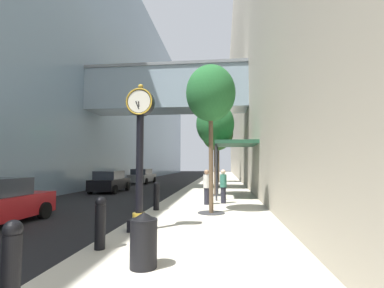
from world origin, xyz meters
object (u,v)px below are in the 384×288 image
(bollard_nearest, at_px, (11,263))
(trash_bin, at_px, (144,239))
(bollard_second, at_px, (100,221))
(pedestrian_walking, at_px, (207,186))
(car_black_far, at_px, (110,182))
(street_tree_far, at_px, (218,136))
(bollard_fourth, at_px, (156,195))
(street_tree_near, at_px, (211,94))
(street_tree_mid_near, at_px, (215,124))
(street_clock, at_px, (140,149))
(pedestrian_by_clock, at_px, (223,185))
(street_tree_mid_far, at_px, (217,132))
(car_grey_near, at_px, (142,176))

(bollard_nearest, height_order, trash_bin, bollard_nearest)
(bollard_second, xyz_separation_m, pedestrian_walking, (2.07, 7.38, 0.27))
(bollard_second, bearing_deg, car_black_far, 112.10)
(street_tree_far, bearing_deg, bollard_fourth, -97.25)
(bollard_fourth, bearing_deg, bollard_second, -90.00)
(street_tree_near, height_order, trash_bin, street_tree_near)
(bollard_second, distance_m, pedestrian_walking, 7.67)
(car_black_far, bearing_deg, street_tree_far, 52.32)
(street_tree_mid_near, height_order, pedestrian_walking, street_tree_mid_near)
(street_tree_far, bearing_deg, street_clock, -95.13)
(street_tree_far, height_order, car_black_far, street_tree_far)
(pedestrian_by_clock, bearing_deg, street_tree_mid_far, 92.83)
(pedestrian_walking, relative_size, car_black_far, 0.42)
(bollard_nearest, relative_size, street_tree_far, 0.18)
(street_tree_near, bearing_deg, street_tree_far, 90.00)
(street_tree_far, height_order, pedestrian_by_clock, street_tree_far)
(bollard_nearest, distance_m, street_tree_mid_near, 14.92)
(bollard_fourth, distance_m, trash_bin, 6.66)
(street_tree_far, relative_size, pedestrian_walking, 3.90)
(trash_bin, height_order, pedestrian_walking, pedestrian_walking)
(bollard_fourth, height_order, street_tree_near, street_tree_near)
(street_clock, height_order, street_tree_near, street_tree_near)
(car_black_far, bearing_deg, pedestrian_walking, -40.19)
(street_tree_near, relative_size, pedestrian_by_clock, 3.59)
(bollard_second, distance_m, street_tree_mid_far, 18.49)
(street_clock, relative_size, bollard_nearest, 3.65)
(pedestrian_by_clock, bearing_deg, car_black_far, 144.89)
(bollard_nearest, height_order, street_tree_mid_near, street_tree_mid_near)
(bollard_second, xyz_separation_m, bollard_fourth, (0.00, 5.50, 0.00))
(street_tree_mid_near, bearing_deg, car_grey_near, 124.76)
(car_black_far, bearing_deg, pedestrian_by_clock, -35.11)
(pedestrian_walking, bearing_deg, trash_bin, -94.91)
(street_clock, bearing_deg, street_tree_near, 58.01)
(bollard_second, bearing_deg, street_tree_near, 64.66)
(street_tree_mid_near, xyz_separation_m, street_tree_mid_far, (0.00, 6.41, 0.21))
(street_tree_near, bearing_deg, pedestrian_by_clock, 80.21)
(bollard_fourth, xyz_separation_m, car_black_far, (-5.64, 8.39, 0.00))
(street_tree_mid_far, xyz_separation_m, car_black_far, (-8.03, -3.98, -4.11))
(pedestrian_walking, xyz_separation_m, car_grey_near, (-8.09, 16.19, -0.27))
(street_clock, height_order, bollard_fourth, street_clock)
(pedestrian_by_clock, xyz_separation_m, car_grey_near, (-8.90, 15.67, -0.27))
(street_tree_mid_far, relative_size, street_tree_far, 0.96)
(street_tree_near, height_order, street_tree_far, street_tree_far)
(bollard_nearest, height_order, street_tree_far, street_tree_far)
(street_tree_mid_near, distance_m, trash_bin, 13.14)
(bollard_nearest, height_order, bollard_fourth, same)
(street_clock, distance_m, trash_bin, 3.54)
(street_tree_mid_near, xyz_separation_m, street_tree_far, (0.00, 12.83, 0.55))
(bollard_second, height_order, pedestrian_by_clock, pedestrian_by_clock)
(pedestrian_walking, bearing_deg, car_black_far, 139.81)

